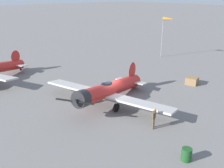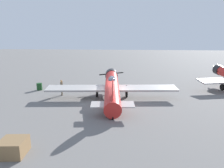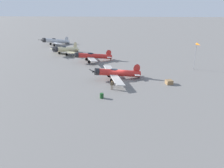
{
  "view_description": "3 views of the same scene",
  "coord_description": "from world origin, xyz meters",
  "px_view_note": "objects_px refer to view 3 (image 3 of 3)",
  "views": [
    {
      "loc": [
        -16.68,
        15.03,
        10.11
      ],
      "look_at": [
        0.0,
        0.0,
        1.8
      ],
      "focal_mm": 39.91,
      "sensor_mm": 36.0,
      "label": 1
    },
    {
      "loc": [
        4.44,
        -17.49,
        5.53
      ],
      "look_at": [
        0.0,
        0.0,
        1.8
      ],
      "focal_mm": 30.43,
      "sensor_mm": 36.0,
      "label": 2
    },
    {
      "loc": [
        -44.01,
        -0.74,
        15.54
      ],
      "look_at": [
        -6.05,
        1.07,
        1.1
      ],
      "focal_mm": 35.05,
      "sensor_mm": 36.0,
      "label": 3
    }
  ],
  "objects_px": {
    "airplane_foreground": "(116,73)",
    "fuel_drum": "(102,96)",
    "equipment_crate": "(169,82)",
    "ground_crew_mechanic": "(112,84)",
    "airplane_far_line": "(65,50)",
    "airplane_outer_stand": "(55,41)",
    "windsock_mast": "(198,46)",
    "airplane_mid_apron": "(92,56)"
  },
  "relations": [
    {
      "from": "airplane_foreground",
      "to": "fuel_drum",
      "type": "bearing_deg",
      "value": 62.86
    },
    {
      "from": "equipment_crate",
      "to": "ground_crew_mechanic",
      "type": "bearing_deg",
      "value": 106.91
    },
    {
      "from": "airplane_far_line",
      "to": "airplane_outer_stand",
      "type": "relative_size",
      "value": 1.01
    },
    {
      "from": "airplane_far_line",
      "to": "windsock_mast",
      "type": "height_order",
      "value": "windsock_mast"
    },
    {
      "from": "fuel_drum",
      "to": "windsock_mast",
      "type": "xyz_separation_m",
      "value": [
        17.2,
        -20.9,
        5.43
      ]
    },
    {
      "from": "airplane_mid_apron",
      "to": "windsock_mast",
      "type": "bearing_deg",
      "value": 143.36
    },
    {
      "from": "airplane_mid_apron",
      "to": "windsock_mast",
      "type": "height_order",
      "value": "windsock_mast"
    },
    {
      "from": "equipment_crate",
      "to": "fuel_drum",
      "type": "height_order",
      "value": "fuel_drum"
    },
    {
      "from": "airplane_foreground",
      "to": "airplane_mid_apron",
      "type": "height_order",
      "value": "airplane_foreground"
    },
    {
      "from": "airplane_foreground",
      "to": "ground_crew_mechanic",
      "type": "xyz_separation_m",
      "value": [
        -5.91,
        0.56,
        -0.33
      ]
    },
    {
      "from": "airplane_outer_stand",
      "to": "equipment_crate",
      "type": "distance_m",
      "value": 52.58
    },
    {
      "from": "ground_crew_mechanic",
      "to": "fuel_drum",
      "type": "height_order",
      "value": "ground_crew_mechanic"
    },
    {
      "from": "airplane_mid_apron",
      "to": "equipment_crate",
      "type": "xyz_separation_m",
      "value": [
        -16.6,
        -17.59,
        -1.15
      ]
    },
    {
      "from": "airplane_foreground",
      "to": "airplane_outer_stand",
      "type": "xyz_separation_m",
      "value": [
        37.11,
        23.88,
        0.18
      ]
    },
    {
      "from": "windsock_mast",
      "to": "ground_crew_mechanic",
      "type": "bearing_deg",
      "value": 124.4
    },
    {
      "from": "airplane_far_line",
      "to": "airplane_outer_stand",
      "type": "xyz_separation_m",
      "value": [
        14.67,
        7.44,
        0.06
      ]
    },
    {
      "from": "equipment_crate",
      "to": "windsock_mast",
      "type": "xyz_separation_m",
      "value": [
        9.82,
        -8.08,
        5.45
      ]
    },
    {
      "from": "ground_crew_mechanic",
      "to": "equipment_crate",
      "type": "xyz_separation_m",
      "value": [
        3.42,
        -11.25,
        -0.64
      ]
    },
    {
      "from": "airplane_outer_stand",
      "to": "equipment_crate",
      "type": "height_order",
      "value": "airplane_outer_stand"
    },
    {
      "from": "airplane_outer_stand",
      "to": "fuel_drum",
      "type": "height_order",
      "value": "airplane_outer_stand"
    },
    {
      "from": "equipment_crate",
      "to": "airplane_foreground",
      "type": "bearing_deg",
      "value": 76.88
    },
    {
      "from": "airplane_foreground",
      "to": "airplane_outer_stand",
      "type": "bearing_deg",
      "value": -72.18
    },
    {
      "from": "fuel_drum",
      "to": "windsock_mast",
      "type": "distance_m",
      "value": 27.61
    },
    {
      "from": "airplane_mid_apron",
      "to": "fuel_drum",
      "type": "height_order",
      "value": "airplane_mid_apron"
    },
    {
      "from": "windsock_mast",
      "to": "airplane_far_line",
      "type": "bearing_deg",
      "value": 66.76
    },
    {
      "from": "airplane_far_line",
      "to": "fuel_drum",
      "type": "height_order",
      "value": "airplane_far_line"
    },
    {
      "from": "airplane_mid_apron",
      "to": "airplane_outer_stand",
      "type": "height_order",
      "value": "airplane_outer_stand"
    },
    {
      "from": "airplane_foreground",
      "to": "equipment_crate",
      "type": "bearing_deg",
      "value": 151.93
    },
    {
      "from": "ground_crew_mechanic",
      "to": "windsock_mast",
      "type": "distance_m",
      "value": 23.92
    },
    {
      "from": "airplane_mid_apron",
      "to": "airplane_outer_stand",
      "type": "relative_size",
      "value": 1.18
    },
    {
      "from": "airplane_far_line",
      "to": "fuel_drum",
      "type": "bearing_deg",
      "value": 59.05
    },
    {
      "from": "equipment_crate",
      "to": "fuel_drum",
      "type": "bearing_deg",
      "value": 119.93
    },
    {
      "from": "airplane_far_line",
      "to": "fuel_drum",
      "type": "relative_size",
      "value": 11.59
    },
    {
      "from": "airplane_outer_stand",
      "to": "ground_crew_mechanic",
      "type": "bearing_deg",
      "value": 78.4
    },
    {
      "from": "windsock_mast",
      "to": "airplane_mid_apron",
      "type": "bearing_deg",
      "value": 75.2
    },
    {
      "from": "airplane_mid_apron",
      "to": "fuel_drum",
      "type": "bearing_deg",
      "value": 79.4
    },
    {
      "from": "fuel_drum",
      "to": "airplane_mid_apron",
      "type": "bearing_deg",
      "value": 11.25
    },
    {
      "from": "airplane_far_line",
      "to": "windsock_mast",
      "type": "distance_m",
      "value": 38.57
    },
    {
      "from": "airplane_foreground",
      "to": "windsock_mast",
      "type": "height_order",
      "value": "windsock_mast"
    },
    {
      "from": "airplane_foreground",
      "to": "fuel_drum",
      "type": "distance_m",
      "value": 10.15
    },
    {
      "from": "ground_crew_mechanic",
      "to": "airplane_outer_stand",
      "type": "bearing_deg",
      "value": -177.28
    },
    {
      "from": "airplane_mid_apron",
      "to": "equipment_crate",
      "type": "relative_size",
      "value": 7.55
    }
  ]
}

